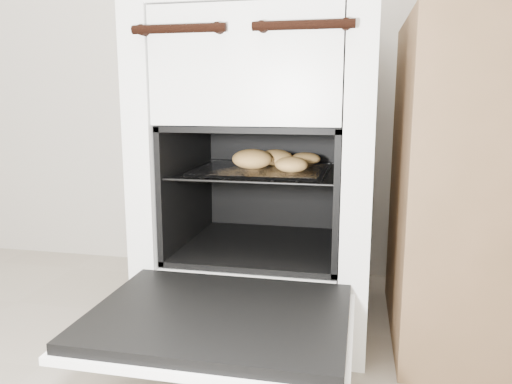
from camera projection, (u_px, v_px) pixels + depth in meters
stove at (266, 166)px, 1.52m from camera, size 0.62×0.69×0.96m
oven_door at (219, 319)px, 1.06m from camera, size 0.56×0.44×0.04m
oven_rack at (262, 171)px, 1.45m from camera, size 0.45×0.44×0.01m
foil_sheet at (261, 170)px, 1.43m from camera, size 0.35×0.31×0.01m
baked_rolls at (274, 159)px, 1.44m from camera, size 0.28×0.27×0.06m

